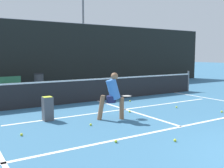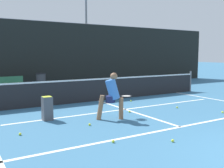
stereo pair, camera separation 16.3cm
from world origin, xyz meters
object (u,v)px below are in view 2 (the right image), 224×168
(ball_hopper, at_px, (47,108))
(trash_bin, at_px, (41,82))
(courtside_bench, at_px, (7,85))
(parked_car, at_px, (94,72))
(player_practicing, at_px, (112,94))

(ball_hopper, xyz_separation_m, trash_bin, (1.58, 6.19, 0.11))
(ball_hopper, height_order, courtside_bench, courtside_bench)
(trash_bin, relative_size, parked_car, 0.24)
(trash_bin, bearing_deg, ball_hopper, -104.30)
(trash_bin, bearing_deg, player_practicing, -89.00)
(player_practicing, xyz_separation_m, courtside_bench, (-1.84, 6.94, -0.29))
(ball_hopper, distance_m, trash_bin, 6.39)
(trash_bin, height_order, parked_car, parked_car)
(player_practicing, xyz_separation_m, ball_hopper, (-1.70, 0.91, -0.39))
(player_practicing, distance_m, trash_bin, 7.11)
(player_practicing, height_order, trash_bin, player_practicing)
(ball_hopper, relative_size, courtside_bench, 0.42)
(player_practicing, bearing_deg, parked_car, 90.67)
(courtside_bench, height_order, parked_car, parked_car)
(courtside_bench, distance_m, parked_car, 8.49)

